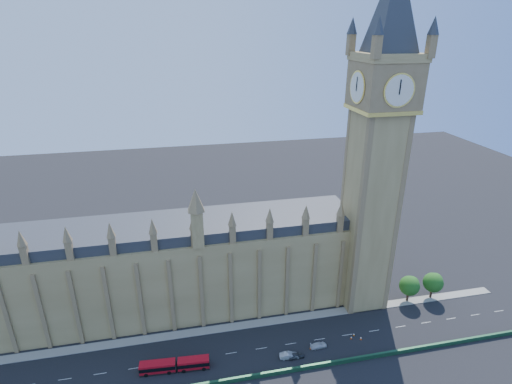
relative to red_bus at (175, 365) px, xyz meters
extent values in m
plane|color=black|center=(18.20, 2.55, -1.50)|extent=(400.00, 400.00, 0.00)
cube|color=olive|center=(-6.80, 24.55, 11.00)|extent=(120.00, 20.00, 25.00)
cube|color=#2D3035|center=(-6.80, 24.55, 25.00)|extent=(120.00, 18.00, 3.00)
cube|color=olive|center=(56.20, 16.55, 27.50)|extent=(12.00, 12.00, 58.00)
cube|color=olive|center=(56.20, 16.55, 62.50)|extent=(14.00, 14.00, 12.00)
cylinder|color=silver|center=(56.20, 9.40, 62.50)|extent=(7.20, 0.30, 7.20)
cube|color=olive|center=(56.20, 16.55, 69.50)|extent=(14.50, 14.50, 2.00)
cube|color=#1E4C2D|center=(18.20, -6.45, -0.90)|extent=(160.00, 0.60, 1.20)
cube|color=gray|center=(18.20, 12.05, -1.42)|extent=(160.00, 3.00, 0.16)
cylinder|color=#382619|center=(70.20, 12.55, 0.50)|extent=(0.70, 0.70, 4.00)
sphere|color=#1D4A13|center=(70.20, 12.55, 4.00)|extent=(6.00, 6.00, 6.00)
sphere|color=#1D4A13|center=(71.00, 12.85, 4.60)|extent=(4.38, 4.38, 4.38)
cylinder|color=#382619|center=(78.20, 12.55, 0.50)|extent=(0.70, 0.70, 4.00)
sphere|color=#1D4A13|center=(78.20, 12.55, 4.00)|extent=(6.00, 6.00, 6.00)
sphere|color=#1D4A13|center=(79.00, 12.85, 4.60)|extent=(4.38, 4.38, 4.38)
cube|color=red|center=(-4.05, 0.28, -0.08)|extent=(8.66, 2.96, 2.84)
cube|color=red|center=(4.55, -0.32, -0.08)|extent=(7.72, 2.89, 2.84)
cube|color=black|center=(-4.05, 0.28, 0.26)|extent=(8.72, 3.01, 1.08)
cube|color=black|center=(4.55, -0.32, 0.26)|extent=(7.77, 2.94, 1.08)
cylinder|color=black|center=(0.01, 0.00, -0.22)|extent=(0.93, 2.32, 2.27)
cylinder|color=black|center=(-6.85, -0.71, -1.02)|extent=(0.96, 0.35, 0.95)
cylinder|color=black|center=(-6.68, 1.66, -1.02)|extent=(0.96, 0.35, 0.95)
cylinder|color=black|center=(-1.41, -1.09, -1.02)|extent=(0.96, 0.35, 0.95)
cylinder|color=black|center=(-1.25, 1.27, -1.02)|extent=(0.96, 0.35, 0.95)
cylinder|color=black|center=(2.04, -1.33, -1.02)|extent=(0.96, 0.35, 0.95)
cylinder|color=black|center=(2.21, 1.03, -1.02)|extent=(0.96, 0.35, 0.95)
cylinder|color=black|center=(6.88, -1.67, -1.02)|extent=(0.96, 0.35, 0.95)
cylinder|color=black|center=(7.05, 0.69, -1.02)|extent=(0.96, 0.35, 0.95)
imported|color=#3B3D42|center=(30.14, -2.34, -0.80)|extent=(4.20, 1.93, 1.39)
imported|color=#9FA2A6|center=(28.33, -2.03, -0.71)|extent=(4.89, 2.10, 1.57)
imported|color=silver|center=(36.97, -0.14, -0.85)|extent=(4.60, 2.16, 1.30)
cube|color=black|center=(49.04, 0.19, -1.47)|extent=(0.59, 0.59, 0.04)
cone|color=#FF580D|center=(49.04, 0.19, -1.10)|extent=(0.65, 0.65, 0.78)
cylinder|color=white|center=(49.04, 0.19, -0.99)|extent=(0.38, 0.38, 0.13)
cube|color=black|center=(46.61, 0.92, -1.48)|extent=(0.51, 0.51, 0.04)
cone|color=#FF550D|center=(46.61, 0.92, -1.14)|extent=(0.56, 0.56, 0.71)
cylinder|color=white|center=(46.61, 0.92, -1.04)|extent=(0.35, 0.35, 0.12)
cube|color=black|center=(34.69, -0.30, -1.48)|extent=(0.45, 0.45, 0.04)
cone|color=#E9560C|center=(34.69, -0.30, -1.15)|extent=(0.50, 0.50, 0.68)
cylinder|color=white|center=(34.69, -0.30, -1.06)|extent=(0.33, 0.33, 0.12)
cube|color=black|center=(47.81, 1.88, -1.47)|extent=(0.42, 0.42, 0.04)
cone|color=#D5610B|center=(47.81, 1.88, -1.13)|extent=(0.47, 0.47, 0.74)
cylinder|color=white|center=(47.81, 1.88, -1.02)|extent=(0.36, 0.36, 0.13)
camera|label=1|loc=(4.19, -76.11, 75.91)|focal=28.00mm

